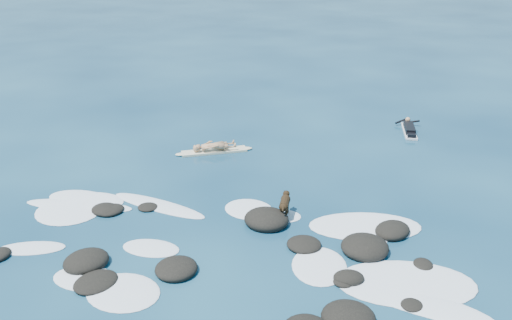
% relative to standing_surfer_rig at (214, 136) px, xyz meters
% --- Properties ---
extents(ground, '(160.00, 160.00, 0.00)m').
position_rel_standing_surfer_rig_xyz_m(ground, '(2.37, -6.48, -0.76)').
color(ground, '#0A2642').
rests_on(ground, ground).
extents(reef_rocks, '(12.75, 7.09, 0.61)m').
position_rel_standing_surfer_rig_xyz_m(reef_rocks, '(4.11, -7.78, -0.64)').
color(reef_rocks, black).
rests_on(reef_rocks, ground).
extents(breaking_foam, '(15.52, 7.86, 0.12)m').
position_rel_standing_surfer_rig_xyz_m(breaking_foam, '(2.66, -6.89, -0.75)').
color(breaking_foam, white).
rests_on(breaking_foam, ground).
extents(standing_surfer_rig, '(3.09, 1.93, 1.92)m').
position_rel_standing_surfer_rig_xyz_m(standing_surfer_rig, '(0.00, 0.00, 0.00)').
color(standing_surfer_rig, beige).
rests_on(standing_surfer_rig, ground).
extents(paddling_surfer_rig, '(1.18, 2.67, 0.46)m').
position_rel_standing_surfer_rig_xyz_m(paddling_surfer_rig, '(8.03, 4.98, -0.60)').
color(paddling_surfer_rig, silver).
rests_on(paddling_surfer_rig, ground).
extents(dog, '(0.41, 1.28, 0.81)m').
position_rel_standing_surfer_rig_xyz_m(dog, '(4.23, -4.96, -0.22)').
color(dog, black).
rests_on(dog, ground).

